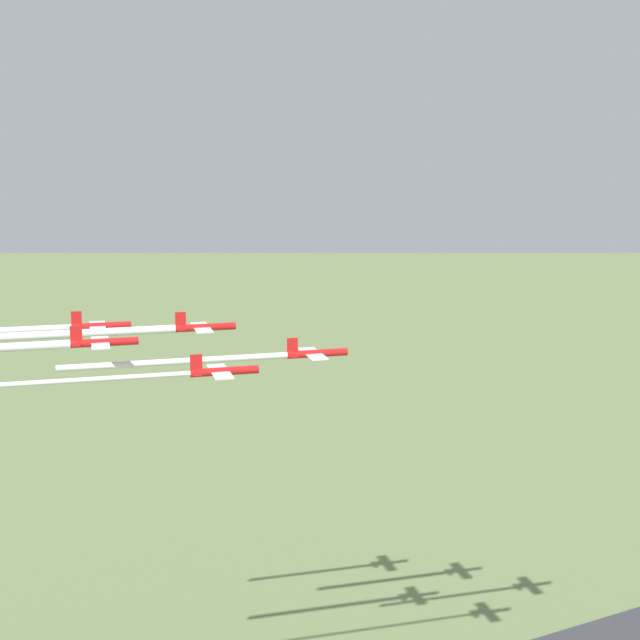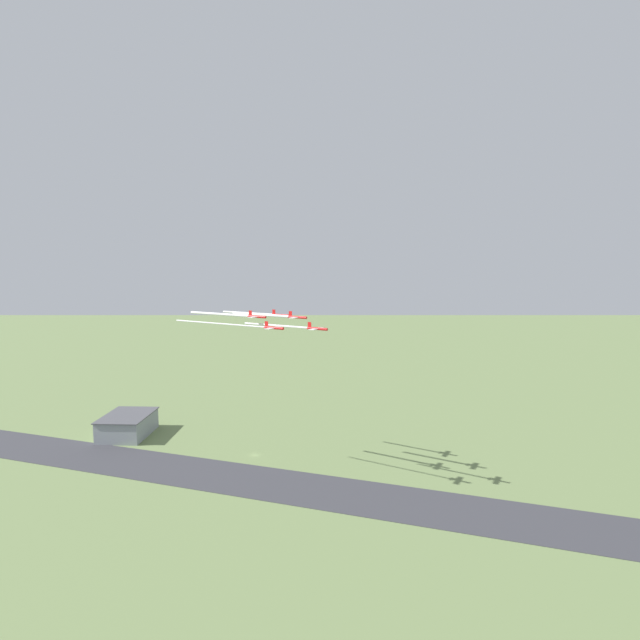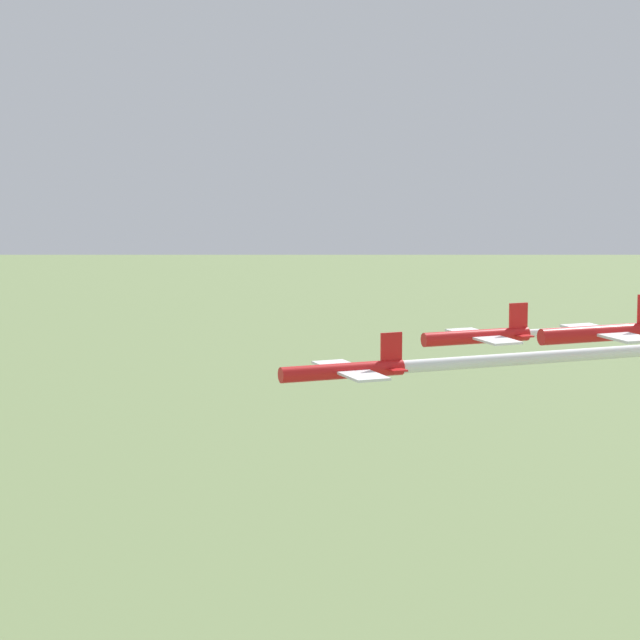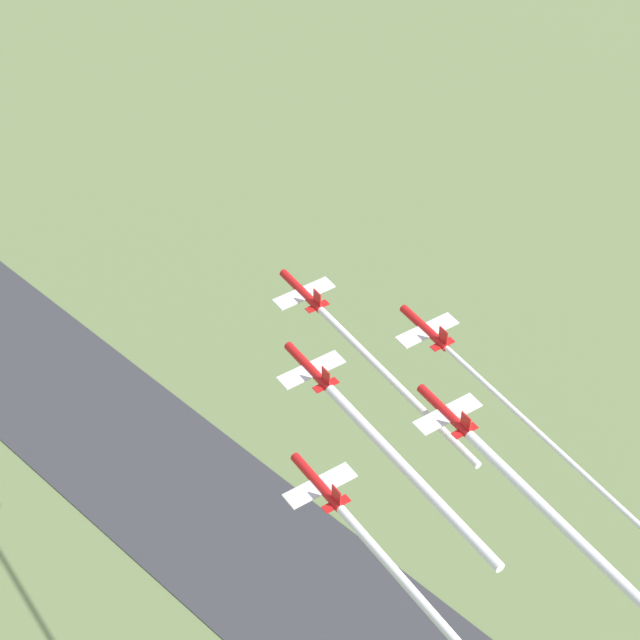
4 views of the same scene
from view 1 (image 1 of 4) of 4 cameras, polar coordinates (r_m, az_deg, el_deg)
jet_0 at (r=141.26m, az=-0.33°, el=-2.14°), size 9.37×9.59×3.31m
jet_1 at (r=146.78m, az=-7.48°, el=-0.45°), size 9.37×9.59×3.31m
jet_2 at (r=128.75m, az=-6.30°, el=-3.27°), size 9.37×9.59×3.31m
jet_3 at (r=155.18m, az=-13.95°, el=-0.37°), size 9.37×9.59×3.31m
jet_4 at (r=136.09m, az=-13.78°, el=-1.39°), size 9.37×9.59×3.31m
smoke_trail_0 at (r=137.46m, az=-9.25°, el=-2.65°), size 16.95×31.52×0.99m
smoke_trail_1 at (r=145.60m, az=-15.86°, el=-0.87°), size 16.68×30.60×1.32m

